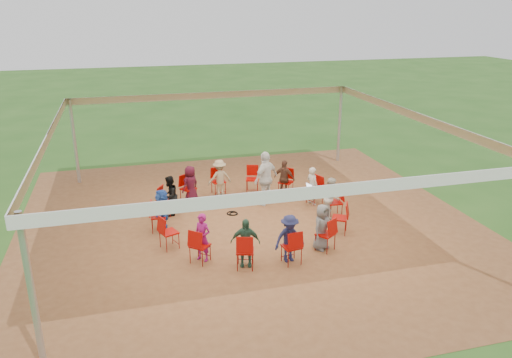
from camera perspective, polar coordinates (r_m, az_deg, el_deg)
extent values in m
plane|color=#2A571B|center=(14.60, -0.76, -5.08)|extent=(80.00, 80.00, 0.00)
plane|color=brown|center=(14.59, -0.76, -5.06)|extent=(13.00, 13.00, 0.00)
cylinder|color=#B2B2B7|center=(9.25, -24.22, -11.97)|extent=(0.12, 0.12, 3.00)
cylinder|color=#B2B2B7|center=(18.52, -20.02, 4.00)|extent=(0.12, 0.12, 3.00)
cylinder|color=#B2B2B7|center=(20.22, 9.53, 6.14)|extent=(0.12, 0.12, 3.00)
plane|color=white|center=(13.63, -0.82, 6.47)|extent=(10.30, 10.30, 0.00)
cube|color=white|center=(8.97, 7.39, -1.48)|extent=(10.30, 0.03, 0.24)
cube|color=white|center=(18.59, -4.81, 9.53)|extent=(10.30, 0.03, 0.24)
cube|color=white|center=(13.39, -22.76, 4.18)|extent=(0.03, 10.30, 0.24)
cube|color=white|center=(15.71, 17.84, 6.84)|extent=(0.03, 10.30, 0.24)
imported|color=beige|center=(15.84, 6.44, -0.77)|extent=(0.44, 0.53, 1.23)
imported|color=#553324|center=(16.43, 3.27, 0.08)|extent=(0.78, 0.76, 1.23)
imported|color=tan|center=(16.50, -4.19, 0.14)|extent=(0.85, 0.51, 1.23)
imported|color=#3D0C1B|center=(15.97, -7.49, -0.64)|extent=(0.69, 0.62, 1.23)
imported|color=black|center=(15.14, -9.83, -1.91)|extent=(0.59, 0.69, 1.23)
imported|color=#254BA5|center=(14.14, -10.67, -3.52)|extent=(0.50, 1.17, 1.23)
imported|color=#8F115F|center=(12.42, -6.15, -6.65)|extent=(0.53, 0.52, 1.23)
imported|color=#2C543F|center=(12.10, -1.23, -7.26)|extent=(0.80, 0.56, 1.23)
imported|color=#1D2046|center=(12.32, 3.84, -6.79)|extent=(0.85, 0.51, 1.23)
imported|color=slate|center=(13.00, 7.53, -5.46)|extent=(0.69, 0.62, 1.23)
imported|color=beige|center=(14.97, 8.56, -2.09)|extent=(0.38, 0.62, 1.23)
imported|color=silver|center=(15.63, 1.14, 0.08)|extent=(1.14, 1.01, 1.74)
torus|color=black|center=(15.23, -2.74, -3.94)|extent=(0.39, 0.39, 0.03)
torus|color=black|center=(15.20, -2.56, -3.98)|extent=(0.31, 0.31, 0.03)
cube|color=#B7B7BC|center=(15.73, 5.84, -1.26)|extent=(0.30, 0.35, 0.01)
cube|color=#B7B7BC|center=(15.76, 6.13, -0.83)|extent=(0.17, 0.30, 0.19)
cube|color=#CCE0FF|center=(15.75, 6.11, -0.84)|extent=(0.14, 0.26, 0.16)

